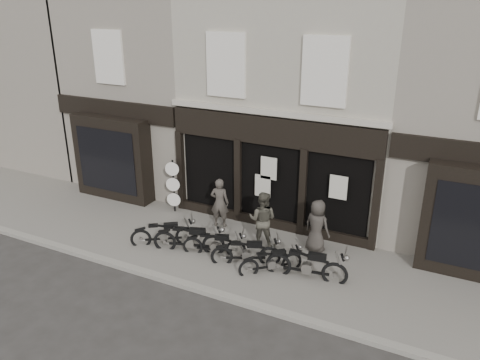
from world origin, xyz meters
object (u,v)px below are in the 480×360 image
at_px(motorcycle_5, 307,267).
at_px(man_left, 220,203).
at_px(motorcycle_2, 215,246).
at_px(motorcycle_0, 164,236).
at_px(motorcycle_1, 190,241).
at_px(advert_sign_post, 174,188).
at_px(man_right, 317,226).
at_px(motorcycle_4, 271,263).
at_px(motorcycle_3, 247,255).
at_px(man_centre, 262,219).

relative_size(motorcycle_5, man_left, 1.33).
distance_m(motorcycle_2, motorcycle_5, 2.92).
distance_m(motorcycle_0, motorcycle_1, 0.97).
height_order(motorcycle_0, motorcycle_2, motorcycle_0).
bearing_deg(advert_sign_post, motorcycle_5, -36.03).
bearing_deg(man_right, motorcycle_0, 35.46).
relative_size(motorcycle_0, motorcycle_4, 1.17).
height_order(motorcycle_4, man_right, man_right).
distance_m(motorcycle_2, motorcycle_3, 1.09).
relative_size(motorcycle_1, motorcycle_2, 1.16).
bearing_deg(motorcycle_5, motorcycle_0, 173.38).
relative_size(motorcycle_4, advert_sign_post, 0.74).
bearing_deg(motorcycle_1, man_centre, 16.64).
height_order(man_right, advert_sign_post, advert_sign_post).
xyz_separation_m(motorcycle_5, man_left, (-3.68, 1.72, 0.54)).
height_order(motorcycle_3, motorcycle_5, motorcycle_5).
xyz_separation_m(motorcycle_0, motorcycle_4, (3.65, 0.01, -0.03)).
height_order(motorcycle_1, motorcycle_3, motorcycle_1).
bearing_deg(motorcycle_0, man_left, 27.80).
bearing_deg(advert_sign_post, motorcycle_4, -41.17).
xyz_separation_m(motorcycle_0, man_right, (4.42, 1.68, 0.56)).
height_order(motorcycle_5, man_centre, man_centre).
relative_size(motorcycle_1, man_left, 1.27).
distance_m(motorcycle_2, man_centre, 1.66).
bearing_deg(advert_sign_post, man_centre, -29.86).
distance_m(motorcycle_5, man_centre, 2.23).
bearing_deg(man_centre, motorcycle_1, 25.46).
xyz_separation_m(motorcycle_3, man_centre, (-0.02, 1.15, 0.63)).
distance_m(motorcycle_3, motorcycle_5, 1.83).
bearing_deg(motorcycle_4, man_left, 103.36).
distance_m(motorcycle_0, man_centre, 3.14).
xyz_separation_m(man_left, man_right, (3.44, -0.18, -0.02)).
bearing_deg(motorcycle_1, motorcycle_3, -14.08).
height_order(motorcycle_2, motorcycle_5, motorcycle_5).
height_order(motorcycle_4, motorcycle_5, motorcycle_5).
bearing_deg(motorcycle_5, man_centre, 140.81).
height_order(motorcycle_4, man_left, man_left).
bearing_deg(man_left, motorcycle_3, 123.09).
height_order(motorcycle_1, man_centre, man_centre).
relative_size(motorcycle_0, motorcycle_1, 0.83).
xyz_separation_m(motorcycle_4, man_left, (-2.66, 1.85, 0.62)).
bearing_deg(motorcycle_2, man_right, 11.69).
relative_size(motorcycle_0, motorcycle_5, 0.79).
distance_m(motorcycle_1, motorcycle_2, 0.80).
height_order(motorcycle_5, man_right, man_right).
xyz_separation_m(motorcycle_1, motorcycle_2, (0.78, 0.17, -0.06)).
height_order(man_left, advert_sign_post, advert_sign_post).
relative_size(motorcycle_0, advert_sign_post, 0.87).
bearing_deg(motorcycle_0, motorcycle_3, -32.40).
relative_size(motorcycle_0, man_right, 1.08).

